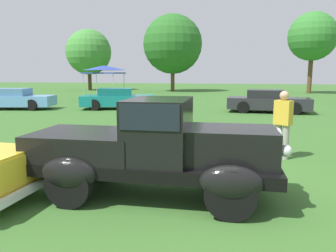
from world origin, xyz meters
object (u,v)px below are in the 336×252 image
at_px(show_car_skyblue, 14,99).
at_px(canopy_tent_left_field, 104,69).
at_px(feature_pickup_truck, 155,147).
at_px(show_car_charcoal, 268,101).
at_px(spectator_far_side, 283,122).
at_px(show_car_teal, 118,99).

bearing_deg(show_car_skyblue, canopy_tent_left_field, 74.96).
height_order(feature_pickup_truck, canopy_tent_left_field, canopy_tent_left_field).
height_order(show_car_charcoal, spectator_far_side, spectator_far_side).
relative_size(show_car_teal, show_car_charcoal, 1.06).
relative_size(show_car_skyblue, canopy_tent_left_field, 1.69).
bearing_deg(canopy_tent_left_field, show_car_skyblue, -105.04).
xyz_separation_m(feature_pickup_truck, canopy_tent_left_field, (-9.19, 19.97, 1.56)).
xyz_separation_m(show_car_teal, canopy_tent_left_field, (-3.69, 6.93, 1.82)).
bearing_deg(canopy_tent_left_field, show_car_teal, -61.96).
bearing_deg(show_car_skyblue, spectator_far_side, -31.63).
height_order(show_car_skyblue, show_car_charcoal, same).
xyz_separation_m(feature_pickup_truck, show_car_charcoal, (3.04, 13.08, -0.26)).
height_order(feature_pickup_truck, show_car_skyblue, feature_pickup_truck).
bearing_deg(spectator_far_side, show_car_charcoal, 86.85).
relative_size(feature_pickup_truck, show_car_skyblue, 0.92).
bearing_deg(spectator_far_side, show_car_teal, 128.75).
xyz_separation_m(feature_pickup_truck, spectator_far_side, (2.49, 3.08, 0.05)).
distance_m(show_car_teal, canopy_tent_left_field, 8.06).
relative_size(show_car_charcoal, canopy_tent_left_field, 1.59).
height_order(show_car_teal, canopy_tent_left_field, canopy_tent_left_field).
xyz_separation_m(spectator_far_side, canopy_tent_left_field, (-11.69, 16.89, 1.51)).
xyz_separation_m(show_car_skyblue, canopy_tent_left_field, (2.23, 8.31, 1.82)).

